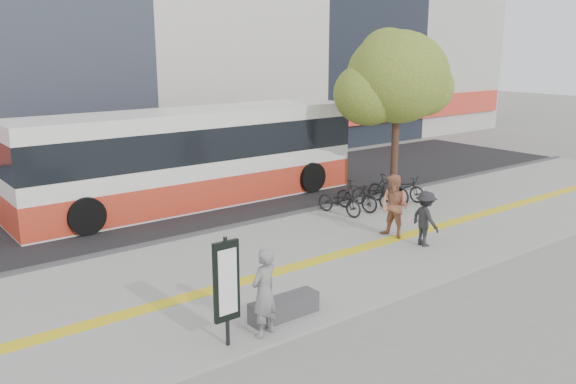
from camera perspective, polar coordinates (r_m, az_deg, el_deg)
ground at (r=15.45m, az=4.65°, el=-8.00°), size 120.00×120.00×0.00m
sidewalk at (r=16.50m, az=1.13°, el=-6.36°), size 40.00×7.00×0.08m
tactile_strip at (r=16.12m, az=2.25°, el=-6.70°), size 40.00×0.45×0.01m
street at (r=22.57m, az=-10.89°, el=-1.07°), size 40.00×8.00×0.06m
curb at (r=19.19m, az=-5.44°, el=-3.40°), size 40.00×0.25×0.14m
bench at (r=12.95m, az=-0.38°, el=-10.96°), size 1.60×0.45×0.45m
signboard at (r=11.46m, az=-5.89°, el=-8.64°), size 0.55×0.10×2.20m
street_tree at (r=22.88m, az=10.18°, el=10.56°), size 4.40×3.80×6.31m
bus at (r=22.06m, az=-9.03°, el=3.06°), size 12.90×3.06×3.43m
bicycle_row at (r=21.59m, az=8.11°, el=-0.12°), size 4.15×1.91×1.07m
seated_woman at (r=11.94m, az=-2.30°, el=-9.57°), size 0.76×0.60×1.83m
pedestrian_tan at (r=18.16m, az=10.11°, el=-1.36°), size 0.85×1.03×1.93m
pedestrian_dark at (r=17.63m, az=12.99°, el=-2.49°), size 0.79×1.14×1.61m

